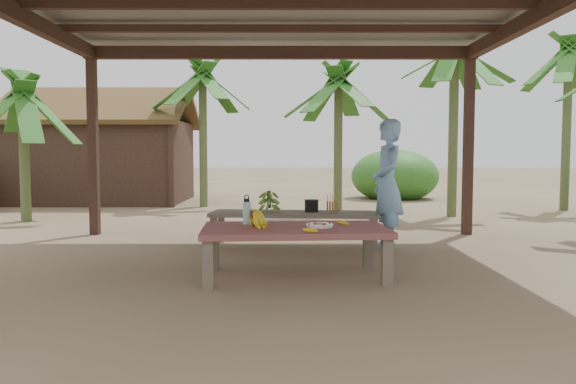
{
  "coord_description": "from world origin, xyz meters",
  "views": [
    {
      "loc": [
        0.08,
        -6.09,
        1.23
      ],
      "look_at": [
        0.1,
        0.02,
        0.8
      ],
      "focal_mm": 35.0,
      "sensor_mm": 36.0,
      "label": 1
    }
  ],
  "objects_px": {
    "plate": "(320,225)",
    "woman": "(387,184)",
    "ripe_banana_bunch": "(251,218)",
    "water_flask": "(247,212)",
    "cooking_pot": "(312,206)",
    "work_table": "(295,233)",
    "bench": "(294,216)"
  },
  "relations": [
    {
      "from": "plate",
      "to": "cooking_pot",
      "type": "bearing_deg",
      "value": 89.79
    },
    {
      "from": "work_table",
      "to": "ripe_banana_bunch",
      "type": "height_order",
      "value": "ripe_banana_bunch"
    },
    {
      "from": "water_flask",
      "to": "ripe_banana_bunch",
      "type": "bearing_deg",
      "value": -75.93
    },
    {
      "from": "plate",
      "to": "woman",
      "type": "relative_size",
      "value": 0.16
    },
    {
      "from": "woman",
      "to": "cooking_pot",
      "type": "bearing_deg",
      "value": -107.61
    },
    {
      "from": "water_flask",
      "to": "cooking_pot",
      "type": "xyz_separation_m",
      "value": [
        0.74,
        1.68,
        -0.1
      ]
    },
    {
      "from": "bench",
      "to": "ripe_banana_bunch",
      "type": "xyz_separation_m",
      "value": [
        -0.45,
        -1.9,
        0.2
      ]
    },
    {
      "from": "work_table",
      "to": "water_flask",
      "type": "xyz_separation_m",
      "value": [
        -0.49,
        0.22,
        0.19
      ]
    },
    {
      "from": "work_table",
      "to": "cooking_pot",
      "type": "distance_m",
      "value": 1.91
    },
    {
      "from": "bench",
      "to": "plate",
      "type": "height_order",
      "value": "plate"
    },
    {
      "from": "cooking_pot",
      "to": "woman",
      "type": "distance_m",
      "value": 1.03
    },
    {
      "from": "cooking_pot",
      "to": "ripe_banana_bunch",
      "type": "bearing_deg",
      "value": -109.18
    },
    {
      "from": "work_table",
      "to": "bench",
      "type": "relative_size",
      "value": 0.83
    },
    {
      "from": "bench",
      "to": "water_flask",
      "type": "distance_m",
      "value": 1.74
    },
    {
      "from": "woman",
      "to": "ripe_banana_bunch",
      "type": "bearing_deg",
      "value": -49.71
    },
    {
      "from": "water_flask",
      "to": "woman",
      "type": "xyz_separation_m",
      "value": [
        1.7,
        1.49,
        0.2
      ]
    },
    {
      "from": "work_table",
      "to": "bench",
      "type": "distance_m",
      "value": 1.86
    },
    {
      "from": "bench",
      "to": "plate",
      "type": "xyz_separation_m",
      "value": [
        0.22,
        -1.89,
        0.12
      ]
    },
    {
      "from": "bench",
      "to": "cooking_pot",
      "type": "height_order",
      "value": "cooking_pot"
    },
    {
      "from": "work_table",
      "to": "woman",
      "type": "distance_m",
      "value": 2.13
    },
    {
      "from": "bench",
      "to": "water_flask",
      "type": "relative_size",
      "value": 7.46
    },
    {
      "from": "work_table",
      "to": "water_flask",
      "type": "height_order",
      "value": "water_flask"
    },
    {
      "from": "cooking_pot",
      "to": "woman",
      "type": "xyz_separation_m",
      "value": [
        0.96,
        -0.19,
        0.3
      ]
    },
    {
      "from": "plate",
      "to": "woman",
      "type": "distance_m",
      "value": 2.01
    },
    {
      "from": "ripe_banana_bunch",
      "to": "work_table",
      "type": "bearing_deg",
      "value": 5.42
    },
    {
      "from": "ripe_banana_bunch",
      "to": "bench",
      "type": "bearing_deg",
      "value": 76.79
    },
    {
      "from": "plate",
      "to": "ripe_banana_bunch",
      "type": "bearing_deg",
      "value": -178.8
    },
    {
      "from": "bench",
      "to": "ripe_banana_bunch",
      "type": "distance_m",
      "value": 1.96
    },
    {
      "from": "work_table",
      "to": "woman",
      "type": "height_order",
      "value": "woman"
    },
    {
      "from": "plate",
      "to": "water_flask",
      "type": "bearing_deg",
      "value": 161.71
    },
    {
      "from": "ripe_banana_bunch",
      "to": "plate",
      "type": "xyz_separation_m",
      "value": [
        0.67,
        0.01,
        -0.07
      ]
    },
    {
      "from": "bench",
      "to": "woman",
      "type": "height_order",
      "value": "woman"
    }
  ]
}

